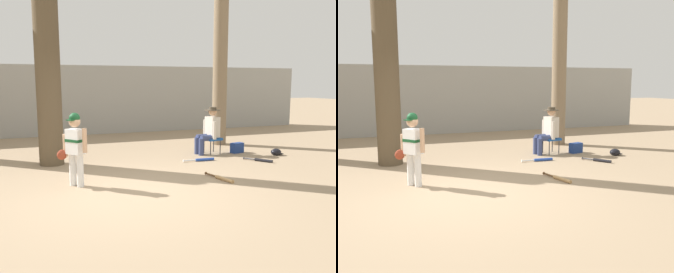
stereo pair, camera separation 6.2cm
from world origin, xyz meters
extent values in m
plane|color=#9E8466|center=(0.00, 0.00, 0.00)|extent=(60.00, 60.00, 0.00)
cube|color=#9E9E99|center=(0.00, 7.44, 1.20)|extent=(18.00, 0.36, 2.41)
cylinder|color=brown|center=(-1.06, 2.76, 2.59)|extent=(0.53, 0.53, 5.17)
cone|color=brown|center=(-1.06, 2.76, 0.00)|extent=(0.83, 0.83, 0.32)
cylinder|color=#7F6B51|center=(3.75, 3.90, 2.30)|extent=(0.42, 0.42, 4.59)
cone|color=#7F6B51|center=(3.75, 3.90, 0.00)|extent=(0.59, 0.59, 0.25)
cylinder|color=white|center=(-0.69, 0.72, 0.29)|extent=(0.12, 0.12, 0.58)
cylinder|color=white|center=(-0.80, 0.86, 0.29)|extent=(0.12, 0.12, 0.58)
cube|color=white|center=(-0.75, 0.79, 0.80)|extent=(0.34, 0.36, 0.44)
cube|color=#144723|center=(-0.75, 0.79, 0.82)|extent=(0.35, 0.37, 0.05)
sphere|color=tan|center=(-0.75, 0.79, 1.15)|extent=(0.20, 0.20, 0.20)
sphere|color=#144723|center=(-0.75, 0.79, 1.21)|extent=(0.19, 0.19, 0.19)
cube|color=#144723|center=(-0.82, 0.74, 1.19)|extent=(0.17, 0.17, 0.02)
cylinder|color=tan|center=(-0.61, 0.59, 0.84)|extent=(0.11, 0.11, 0.42)
cylinder|color=tan|center=(-0.91, 0.93, 0.72)|extent=(0.11, 0.11, 0.40)
ellipsoid|color=#933823|center=(-0.97, 0.91, 0.56)|extent=(0.25, 0.23, 0.18)
cube|color=#194C9E|center=(2.90, 2.68, 0.38)|extent=(0.45, 0.45, 0.06)
cylinder|color=#333338|center=(2.77, 2.51, 0.19)|extent=(0.02, 0.02, 0.38)
cylinder|color=#333338|center=(2.73, 2.81, 0.19)|extent=(0.02, 0.02, 0.38)
cylinder|color=#333338|center=(3.07, 2.55, 0.19)|extent=(0.02, 0.02, 0.38)
cylinder|color=#333338|center=(3.03, 2.85, 0.19)|extent=(0.02, 0.02, 0.38)
cylinder|color=navy|center=(2.52, 2.52, 0.21)|extent=(0.13, 0.13, 0.43)
cylinder|color=navy|center=(2.49, 2.72, 0.21)|extent=(0.13, 0.13, 0.43)
cylinder|color=navy|center=(2.72, 2.55, 0.43)|extent=(0.42, 0.20, 0.15)
cylinder|color=navy|center=(2.69, 2.75, 0.43)|extent=(0.42, 0.20, 0.15)
cube|color=beige|center=(2.90, 2.68, 0.69)|extent=(0.29, 0.39, 0.52)
cylinder|color=beige|center=(2.85, 2.45, 0.63)|extent=(0.10, 0.10, 0.46)
cylinder|color=beige|center=(2.79, 2.88, 0.63)|extent=(0.10, 0.10, 0.46)
sphere|color=tan|center=(2.90, 2.68, 1.09)|extent=(0.22, 0.22, 0.22)
cylinder|color=#4C4233|center=(2.90, 2.68, 1.12)|extent=(0.40, 0.40, 0.02)
cylinder|color=#4C4233|center=(2.90, 2.68, 1.16)|extent=(0.20, 0.20, 0.09)
cube|color=navy|center=(3.55, 2.52, 0.13)|extent=(0.38, 0.27, 0.26)
cylinder|color=black|center=(3.54, 1.32, 0.03)|extent=(0.30, 0.38, 0.07)
cylinder|color=#4C4C51|center=(3.34, 1.61, 0.03)|extent=(0.19, 0.25, 0.03)
cylinder|color=#4C4C51|center=(3.26, 1.72, 0.03)|extent=(0.06, 0.05, 0.06)
cylinder|color=#2347AD|center=(2.31, 1.90, 0.03)|extent=(0.46, 0.09, 0.07)
cylinder|color=silver|center=(1.93, 1.92, 0.03)|extent=(0.30, 0.05, 0.03)
cylinder|color=silver|center=(1.78, 1.93, 0.03)|extent=(0.02, 0.06, 0.06)
cylinder|color=tan|center=(1.88, 0.18, 0.03)|extent=(0.17, 0.47, 0.07)
cylinder|color=brown|center=(1.79, 0.56, 0.03)|extent=(0.10, 0.31, 0.03)
cylinder|color=brown|center=(1.75, 0.71, 0.03)|extent=(0.06, 0.03, 0.06)
ellipsoid|color=black|center=(4.30, 1.88, 0.08)|extent=(0.26, 0.24, 0.18)
cube|color=black|center=(4.43, 1.88, 0.04)|extent=(0.11, 0.13, 0.02)
camera|label=1|loc=(-1.43, -5.68, 1.82)|focal=39.19mm
camera|label=2|loc=(-1.37, -5.71, 1.82)|focal=39.19mm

